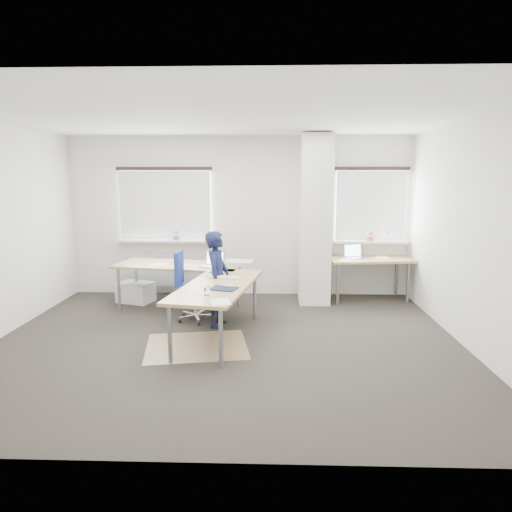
{
  "coord_description": "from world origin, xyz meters",
  "views": [
    {
      "loc": [
        0.56,
        -5.56,
        2.1
      ],
      "look_at": [
        0.35,
        0.9,
        0.97
      ],
      "focal_mm": 32.0,
      "sensor_mm": 36.0,
      "label": 1
    }
  ],
  "objects_px": {
    "desk_side": "(369,261)",
    "person": "(217,279)",
    "task_chair": "(193,302)",
    "desk_main": "(200,276)"
  },
  "relations": [
    {
      "from": "desk_main",
      "to": "person",
      "type": "height_order",
      "value": "person"
    },
    {
      "from": "desk_side",
      "to": "desk_main",
      "type": "bearing_deg",
      "value": -161.3
    },
    {
      "from": "task_chair",
      "to": "desk_main",
      "type": "bearing_deg",
      "value": -21.45
    },
    {
      "from": "desk_side",
      "to": "task_chair",
      "type": "distance_m",
      "value": 3.13
    },
    {
      "from": "desk_side",
      "to": "person",
      "type": "bearing_deg",
      "value": -156.06
    },
    {
      "from": "desk_side",
      "to": "task_chair",
      "type": "height_order",
      "value": "desk_side"
    },
    {
      "from": "task_chair",
      "to": "person",
      "type": "xyz_separation_m",
      "value": [
        0.39,
        -0.21,
        0.39
      ]
    },
    {
      "from": "desk_main",
      "to": "desk_side",
      "type": "bearing_deg",
      "value": 35.89
    },
    {
      "from": "task_chair",
      "to": "person",
      "type": "distance_m",
      "value": 0.59
    },
    {
      "from": "desk_side",
      "to": "person",
      "type": "relative_size",
      "value": 1.09
    }
  ]
}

